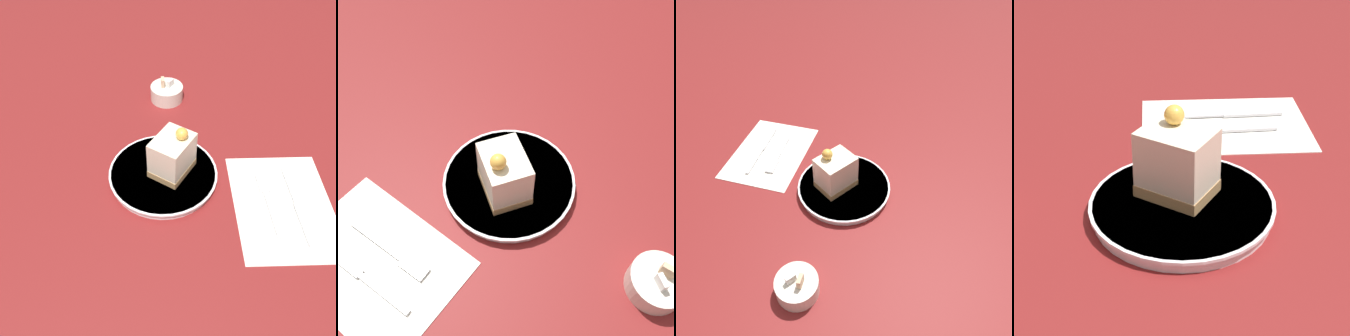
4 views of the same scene
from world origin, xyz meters
The scene contains 7 objects.
ground_plane centered at (0.00, 0.00, 0.00)m, with size 4.00×4.00×0.00m, color maroon.
plate centered at (-0.02, -0.01, 0.01)m, with size 0.22×0.22×0.02m.
cake_slice centered at (0.00, 0.00, 0.06)m, with size 0.09×0.10×0.11m.
napkin centered at (0.23, -0.03, 0.00)m, with size 0.25×0.30×0.00m.
fork centered at (0.20, -0.02, 0.01)m, with size 0.06×0.15×0.00m.
knife centered at (0.26, -0.04, 0.01)m, with size 0.07×0.19×0.00m.
sugar_bowl centered at (-0.07, 0.26, 0.02)m, with size 0.08×0.08×0.06m.
Camera 1 is at (0.11, -0.51, 0.59)m, focal length 40.00 mm.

